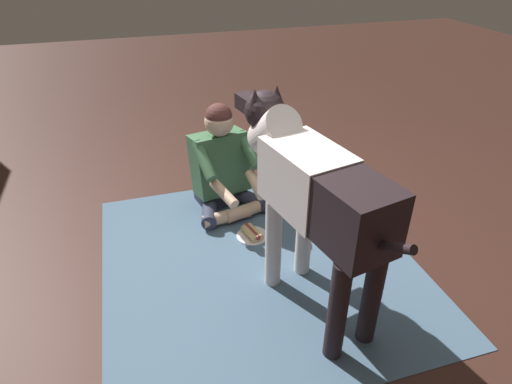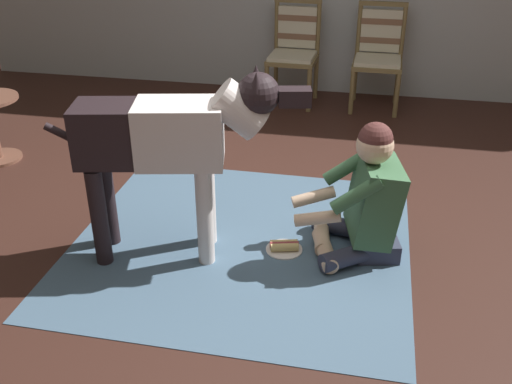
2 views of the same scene
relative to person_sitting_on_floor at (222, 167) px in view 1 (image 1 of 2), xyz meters
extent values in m
plane|color=#3B211A|center=(-0.48, -0.07, -0.34)|extent=(13.78, 13.78, 0.00)
cube|color=#48647C|center=(-0.73, -0.06, -0.33)|extent=(2.04, 1.96, 0.01)
cube|color=#32354A|center=(0.08, 0.02, -0.28)|extent=(0.31, 0.38, 0.12)
cylinder|color=#32354A|center=(-0.04, -0.17, -0.27)|extent=(0.39, 0.33, 0.11)
cylinder|color=beige|center=(-0.21, -0.13, -0.28)|extent=(0.19, 0.37, 0.09)
cylinder|color=#32354A|center=(-0.11, 0.14, -0.27)|extent=(0.41, 0.20, 0.11)
cylinder|color=beige|center=(-0.24, 0.04, -0.28)|extent=(0.14, 0.37, 0.09)
cube|color=#3D6844|center=(0.05, 0.01, 0.01)|extent=(0.35, 0.45, 0.48)
cylinder|color=#3D6844|center=(-0.05, -0.19, 0.14)|extent=(0.30, 0.14, 0.24)
cylinder|color=beige|center=(-0.25, -0.18, -0.04)|extent=(0.27, 0.09, 0.12)
cylinder|color=#3D6844|center=(-0.12, 0.15, 0.14)|extent=(0.30, 0.14, 0.24)
cylinder|color=beige|center=(-0.31, 0.06, -0.04)|extent=(0.28, 0.16, 0.12)
sphere|color=beige|center=(0.02, 0.00, 0.35)|extent=(0.21, 0.21, 0.21)
sphere|color=#522B28|center=(0.02, 0.00, 0.39)|extent=(0.19, 0.19, 0.19)
cylinder|color=silver|center=(-0.93, -0.09, -0.04)|extent=(0.10, 0.10, 0.59)
cylinder|color=silver|center=(-0.88, -0.30, -0.04)|extent=(0.10, 0.10, 0.59)
cylinder|color=black|center=(-1.51, -0.21, -0.04)|extent=(0.10, 0.10, 0.59)
cylinder|color=black|center=(-1.47, -0.42, -0.04)|extent=(0.10, 0.10, 0.59)
cube|color=silver|center=(-1.03, -0.22, 0.43)|extent=(0.53, 0.40, 0.35)
cube|color=black|center=(-1.38, -0.29, 0.43)|extent=(0.46, 0.37, 0.33)
cylinder|color=silver|center=(-0.71, -0.15, 0.57)|extent=(0.38, 0.28, 0.34)
sphere|color=black|center=(-0.61, -0.13, 0.65)|extent=(0.23, 0.23, 0.23)
cube|color=black|center=(-0.42, -0.09, 0.63)|extent=(0.19, 0.14, 0.09)
cone|color=black|center=(-0.63, -0.06, 0.74)|extent=(0.10, 0.10, 0.10)
cone|color=black|center=(-0.60, -0.20, 0.74)|extent=(0.10, 0.10, 0.10)
cylinder|color=black|center=(-1.60, -0.34, 0.40)|extent=(0.31, 0.11, 0.20)
cylinder|color=white|center=(-0.45, -0.10, -0.33)|extent=(0.22, 0.22, 0.01)
cylinder|color=#D6BA73|center=(-0.45, -0.12, -0.30)|extent=(0.17, 0.09, 0.05)
cylinder|color=#D6BA73|center=(-0.46, -0.08, -0.30)|extent=(0.17, 0.09, 0.05)
cylinder|color=maroon|center=(-0.45, -0.10, -0.29)|extent=(0.18, 0.08, 0.04)
camera|label=1|loc=(-2.80, 0.58, 1.53)|focal=30.42mm
camera|label=2|loc=(-0.03, -3.03, 1.64)|focal=41.02mm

